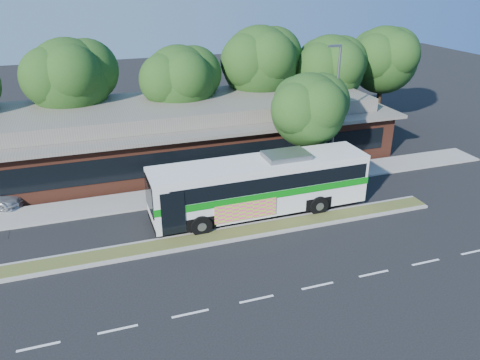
% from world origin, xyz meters
% --- Properties ---
extents(ground, '(120.00, 120.00, 0.00)m').
position_xyz_m(ground, '(0.00, 0.00, 0.00)').
color(ground, black).
rests_on(ground, ground).
extents(median_strip, '(26.00, 1.10, 0.15)m').
position_xyz_m(median_strip, '(0.00, 0.60, 0.07)').
color(median_strip, '#434C20').
rests_on(median_strip, ground).
extents(sidewalk, '(44.00, 2.60, 0.12)m').
position_xyz_m(sidewalk, '(0.00, 6.40, 0.06)').
color(sidewalk, gray).
rests_on(sidewalk, ground).
extents(plaza_building, '(33.20, 11.20, 4.45)m').
position_xyz_m(plaza_building, '(0.00, 12.99, 2.13)').
color(plaza_building, '#5B2A1C').
rests_on(plaza_building, ground).
extents(lamp_post, '(0.93, 0.18, 9.07)m').
position_xyz_m(lamp_post, '(9.56, 6.00, 4.90)').
color(lamp_post, slate).
rests_on(lamp_post, ground).
extents(tree_bg_b, '(6.69, 6.00, 9.00)m').
position_xyz_m(tree_bg_b, '(-6.57, 16.14, 6.14)').
color(tree_bg_b, black).
rests_on(tree_bg_b, ground).
extents(tree_bg_c, '(6.24, 5.60, 8.26)m').
position_xyz_m(tree_bg_c, '(1.40, 15.13, 5.59)').
color(tree_bg_c, black).
rests_on(tree_bg_c, ground).
extents(tree_bg_d, '(6.91, 6.20, 9.37)m').
position_xyz_m(tree_bg_d, '(8.45, 16.15, 6.42)').
color(tree_bg_d, black).
rests_on(tree_bg_d, ground).
extents(tree_bg_e, '(6.47, 5.80, 8.50)m').
position_xyz_m(tree_bg_e, '(14.42, 15.14, 5.74)').
color(tree_bg_e, black).
rests_on(tree_bg_e, ground).
extents(tree_bg_f, '(6.69, 6.00, 8.92)m').
position_xyz_m(tree_bg_f, '(20.43, 16.14, 6.06)').
color(tree_bg_f, black).
rests_on(tree_bg_f, ground).
extents(transit_bus, '(13.01, 3.22, 3.63)m').
position_xyz_m(transit_bus, '(3.06, 2.57, 2.02)').
color(transit_bus, silver).
rests_on(transit_bus, ground).
extents(sidewalk_tree, '(5.44, 4.88, 7.38)m').
position_xyz_m(sidewalk_tree, '(8.06, 6.32, 5.05)').
color(sidewalk_tree, black).
rests_on(sidewalk_tree, ground).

